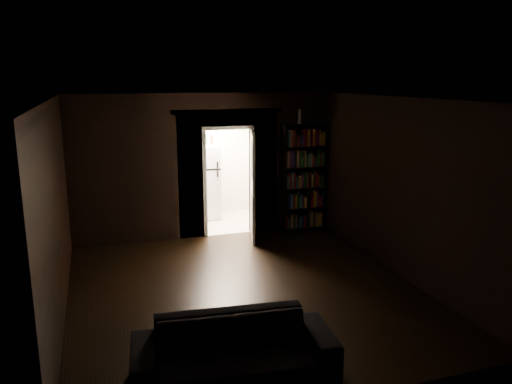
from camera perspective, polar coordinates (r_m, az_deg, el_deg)
ground at (r=7.53m, az=-1.24°, el=-11.22°), size 5.50×5.50×0.00m
room_walls at (r=8.02m, az=-3.59°, el=2.88°), size 5.02×5.61×2.84m
kitchen_alcove at (r=10.90m, az=-4.68°, el=3.02°), size 2.20×1.80×2.60m
sofa at (r=5.42m, az=-2.50°, el=-16.61°), size 2.19×1.12×0.81m
bookshelf at (r=10.15m, az=5.36°, el=1.64°), size 0.95×0.65×2.20m
refrigerator at (r=11.14m, az=-6.25°, el=1.19°), size 0.80×0.74×1.65m
door at (r=9.56m, az=-0.38°, el=0.53°), size 0.27×0.83×2.05m
figurine at (r=9.88m, az=5.01°, el=8.61°), size 0.12×0.12×0.28m
bottles at (r=10.89m, az=-6.33°, el=6.01°), size 0.61×0.33×0.26m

